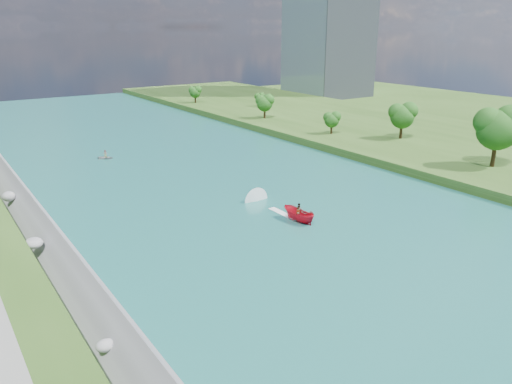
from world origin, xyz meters
TOP-DOWN VIEW (x-y plane):
  - ground at (0.00, 0.00)m, footprint 260.00×260.00m
  - river_water at (0.00, 20.00)m, footprint 55.00×240.00m
  - berm_east at (49.50, 20.00)m, footprint 44.00×240.00m
  - riprap_bank at (-25.86, 19.27)m, footprint 4.22×236.00m
  - office_tower at (82.50, 95.00)m, footprint 22.00×22.00m
  - motorboat at (1.64, 10.63)m, footprint 3.60×19.18m
  - raft at (-7.70, 51.61)m, footprint 3.36×3.34m

SIDE VIEW (x-z plane):
  - ground at x=0.00m, z-range 0.00..0.00m
  - river_water at x=0.00m, z-range 0.00..0.10m
  - raft at x=-7.70m, z-range -0.32..1.20m
  - berm_east at x=49.50m, z-range 0.00..1.50m
  - motorboat at x=1.64m, z-range -0.12..1.87m
  - riprap_bank at x=-25.86m, z-range -0.32..3.95m
  - office_tower at x=82.50m, z-range 0.00..60.00m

